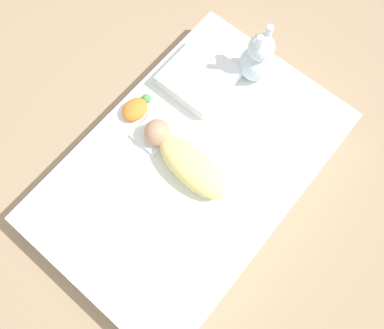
{
  "coord_description": "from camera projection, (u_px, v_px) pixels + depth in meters",
  "views": [
    {
      "loc": [
        -0.44,
        -0.37,
        1.92
      ],
      "look_at": [
        -0.01,
        -0.01,
        0.23
      ],
      "focal_mm": 35.0,
      "sensor_mm": 36.0,
      "label": 1
    }
  ],
  "objects": [
    {
      "name": "swaddled_baby",
      "position": [
        185.0,
        160.0,
        1.77
      ],
      "size": [
        0.21,
        0.52,
        0.14
      ],
      "rotation": [
        0.0,
        0.0,
        1.47
      ],
      "color": "#EFDB7F",
      "rests_on": "bed_mattress"
    },
    {
      "name": "turtle_plush",
      "position": [
        136.0,
        108.0,
        1.89
      ],
      "size": [
        0.18,
        0.11,
        0.07
      ],
      "color": "orange",
      "rests_on": "bed_mattress"
    },
    {
      "name": "bunny_plush",
      "position": [
        258.0,
        59.0,
        1.87
      ],
      "size": [
        0.18,
        0.18,
        0.34
      ],
      "color": "silver",
      "rests_on": "bed_mattress"
    },
    {
      "name": "ground_plane",
      "position": [
        192.0,
        174.0,
        2.0
      ],
      "size": [
        12.0,
        12.0,
        0.0
      ],
      "primitive_type": "plane",
      "color": "#9E8466"
    },
    {
      "name": "burp_cloth",
      "position": [
        153.0,
        134.0,
        1.87
      ],
      "size": [
        0.17,
        0.16,
        0.02
      ],
      "color": "white",
      "rests_on": "bed_mattress"
    },
    {
      "name": "pillow",
      "position": [
        199.0,
        77.0,
        1.94
      ],
      "size": [
        0.33,
        0.32,
        0.08
      ],
      "color": "white",
      "rests_on": "bed_mattress"
    },
    {
      "name": "bed_mattress",
      "position": [
        192.0,
        169.0,
        1.92
      ],
      "size": [
        1.54,
        1.0,
        0.18
      ],
      "color": "white",
      "rests_on": "ground_plane"
    }
  ]
}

